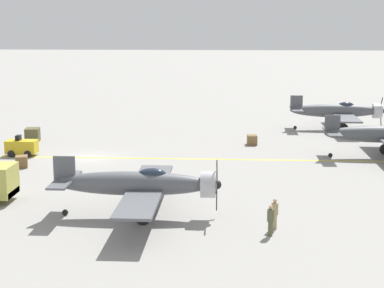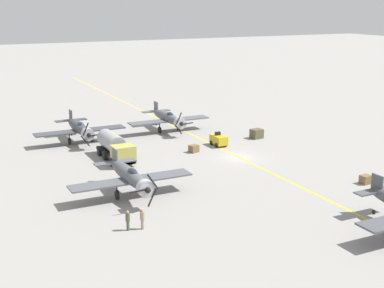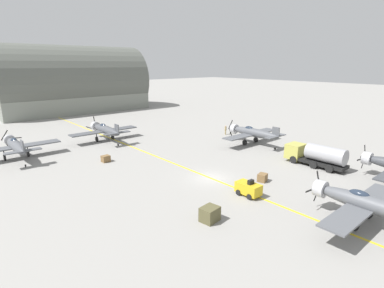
% 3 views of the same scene
% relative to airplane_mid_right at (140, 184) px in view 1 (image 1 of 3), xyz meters
% --- Properties ---
extents(ground_plane, '(400.00, 400.00, 0.00)m').
position_rel_airplane_mid_right_xyz_m(ground_plane, '(-16.35, -6.66, -2.01)').
color(ground_plane, gray).
extents(taxiway_stripe, '(0.30, 160.00, 0.01)m').
position_rel_airplane_mid_right_xyz_m(taxiway_stripe, '(-16.35, -6.66, -2.01)').
color(taxiway_stripe, yellow).
rests_on(taxiway_stripe, ground).
extents(airplane_mid_right, '(12.00, 9.98, 3.65)m').
position_rel_airplane_mid_right_xyz_m(airplane_mid_right, '(0.00, 0.00, 0.00)').
color(airplane_mid_right, '#55585D').
rests_on(airplane_mid_right, ground).
extents(airplane_far_left, '(12.00, 9.98, 3.65)m').
position_rel_airplane_mid_right_xyz_m(airplane_far_left, '(-32.07, 16.84, -0.00)').
color(airplane_far_left, '#53565B').
rests_on(airplane_far_left, ground).
extents(tow_tractor, '(1.57, 2.60, 1.79)m').
position_rel_airplane_mid_right_xyz_m(tow_tractor, '(-16.83, -12.69, -1.22)').
color(tow_tractor, gold).
rests_on(tow_tractor, ground).
extents(ground_crew_walking, '(0.38, 0.38, 1.72)m').
position_rel_airplane_mid_right_xyz_m(ground_crew_walking, '(2.99, 7.53, -1.07)').
color(ground_crew_walking, '#515638').
rests_on(ground_crew_walking, ground).
extents(ground_crew_inspecting, '(0.39, 0.39, 1.77)m').
position_rel_airplane_mid_right_xyz_m(ground_crew_inspecting, '(1.83, 7.83, -1.05)').
color(ground_crew_inspecting, tan).
rests_on(ground_crew_inspecting, ground).
extents(supply_crate_by_tanker, '(1.70, 1.48, 1.29)m').
position_rel_airplane_mid_right_xyz_m(supply_crate_by_tanker, '(-23.46, -13.79, -1.37)').
color(supply_crate_by_tanker, brown).
rests_on(supply_crate_by_tanker, ground).
extents(supply_crate_mid_lane, '(1.31, 1.18, 0.92)m').
position_rel_airplane_mid_right_xyz_m(supply_crate_mid_lane, '(-12.50, -11.29, -1.55)').
color(supply_crate_mid_lane, brown).
rests_on(supply_crate_mid_lane, ground).
extents(supply_crate_outboard, '(1.13, 0.96, 0.90)m').
position_rel_airplane_mid_right_xyz_m(supply_crate_outboard, '(-23.05, 7.37, -1.56)').
color(supply_crate_outboard, brown).
rests_on(supply_crate_outboard, ground).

